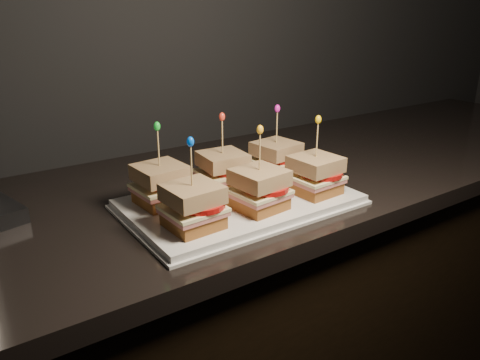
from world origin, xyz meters
TOP-DOWN VIEW (x-y plane):
  - cabinet at (0.55, 1.69)m, footprint 2.46×0.60m
  - granite_slab at (0.55, 1.69)m, footprint 2.50×0.64m
  - platter at (0.40, 1.56)m, footprint 0.44×0.27m
  - platter_rim at (0.40, 1.56)m, footprint 0.45×0.28m
  - sandwich_0_bread_bot at (0.26, 1.62)m, footprint 0.09×0.09m
  - sandwich_0_ham at (0.26, 1.62)m, footprint 0.10×0.10m
  - sandwich_0_cheese at (0.26, 1.62)m, footprint 0.10×0.10m
  - sandwich_0_tomato at (0.27, 1.61)m, footprint 0.08×0.08m
  - sandwich_0_bread_top at (0.26, 1.62)m, footprint 0.09×0.09m
  - sandwich_0_pick at (0.26, 1.62)m, footprint 0.00×0.00m
  - sandwich_0_frill at (0.26, 1.62)m, footprint 0.01×0.01m
  - sandwich_1_bread_bot at (0.40, 1.62)m, footprint 0.09×0.09m
  - sandwich_1_ham at (0.40, 1.62)m, footprint 0.10×0.10m
  - sandwich_1_cheese at (0.40, 1.62)m, footprint 0.10×0.10m
  - sandwich_1_tomato at (0.41, 1.61)m, footprint 0.08×0.08m
  - sandwich_1_bread_top at (0.40, 1.62)m, footprint 0.09×0.09m
  - sandwich_1_pick at (0.40, 1.62)m, footprint 0.00×0.00m
  - sandwich_1_frill at (0.40, 1.62)m, footprint 0.01×0.01m
  - sandwich_2_bread_bot at (0.53, 1.62)m, footprint 0.09×0.09m
  - sandwich_2_ham at (0.53, 1.62)m, footprint 0.10×0.10m
  - sandwich_2_cheese at (0.53, 1.62)m, footprint 0.11×0.10m
  - sandwich_2_tomato at (0.55, 1.61)m, footprint 0.08×0.08m
  - sandwich_2_bread_top at (0.53, 1.62)m, footprint 0.10×0.10m
  - sandwich_2_pick at (0.53, 1.62)m, footprint 0.00×0.00m
  - sandwich_2_frill at (0.53, 1.62)m, footprint 0.01×0.01m
  - sandwich_3_bread_bot at (0.26, 1.49)m, footprint 0.09×0.09m
  - sandwich_3_ham at (0.26, 1.49)m, footprint 0.10×0.09m
  - sandwich_3_cheese at (0.26, 1.49)m, footprint 0.10×0.10m
  - sandwich_3_tomato at (0.27, 1.49)m, footprint 0.08×0.08m
  - sandwich_3_bread_top at (0.26, 1.49)m, footprint 0.09×0.09m
  - sandwich_3_pick at (0.26, 1.49)m, footprint 0.00×0.00m
  - sandwich_3_frill at (0.26, 1.49)m, footprint 0.01×0.01m
  - sandwich_4_bread_bot at (0.40, 1.49)m, footprint 0.09×0.09m
  - sandwich_4_ham at (0.40, 1.49)m, footprint 0.10×0.10m
  - sandwich_4_cheese at (0.40, 1.49)m, footprint 0.10×0.10m
  - sandwich_4_tomato at (0.41, 1.49)m, footprint 0.08×0.08m
  - sandwich_4_bread_top at (0.40, 1.49)m, footprint 0.09×0.09m
  - sandwich_4_pick at (0.40, 1.49)m, footprint 0.00×0.00m
  - sandwich_4_frill at (0.40, 1.49)m, footprint 0.01×0.01m
  - sandwich_5_bread_bot at (0.53, 1.49)m, footprint 0.09×0.09m
  - sandwich_5_ham at (0.53, 1.49)m, footprint 0.10×0.10m
  - sandwich_5_cheese at (0.53, 1.49)m, footprint 0.10×0.10m
  - sandwich_5_tomato at (0.55, 1.49)m, footprint 0.08×0.08m
  - sandwich_5_bread_top at (0.53, 1.49)m, footprint 0.09×0.09m
  - sandwich_5_pick at (0.53, 1.49)m, footprint 0.00×0.00m
  - sandwich_5_frill at (0.53, 1.49)m, footprint 0.01×0.01m

SIDE VIEW (x-z plane):
  - cabinet at x=0.55m, z-range 0.00..0.83m
  - granite_slab at x=0.55m, z-range 0.83..0.87m
  - platter_rim at x=0.40m, z-range 0.87..0.88m
  - platter at x=0.40m, z-range 0.87..0.89m
  - sandwich_0_bread_bot at x=0.26m, z-range 0.89..0.91m
  - sandwich_1_bread_bot at x=0.40m, z-range 0.89..0.91m
  - sandwich_2_bread_bot at x=0.53m, z-range 0.89..0.91m
  - sandwich_3_bread_bot at x=0.26m, z-range 0.89..0.91m
  - sandwich_4_bread_bot at x=0.40m, z-range 0.89..0.91m
  - sandwich_5_bread_bot at x=0.53m, z-range 0.89..0.91m
  - sandwich_0_ham at x=0.26m, z-range 0.91..0.92m
  - sandwich_1_ham at x=0.40m, z-range 0.91..0.92m
  - sandwich_2_ham at x=0.53m, z-range 0.91..0.92m
  - sandwich_3_ham at x=0.26m, z-range 0.91..0.92m
  - sandwich_4_ham at x=0.40m, z-range 0.91..0.92m
  - sandwich_5_ham at x=0.53m, z-range 0.91..0.92m
  - sandwich_0_cheese at x=0.26m, z-range 0.92..0.93m
  - sandwich_1_cheese at x=0.40m, z-range 0.92..0.93m
  - sandwich_2_cheese at x=0.53m, z-range 0.92..0.93m
  - sandwich_3_cheese at x=0.26m, z-range 0.92..0.93m
  - sandwich_4_cheese at x=0.40m, z-range 0.92..0.93m
  - sandwich_5_cheese at x=0.53m, z-range 0.92..0.93m
  - sandwich_0_tomato at x=0.27m, z-range 0.93..0.94m
  - sandwich_1_tomato at x=0.41m, z-range 0.93..0.94m
  - sandwich_2_tomato at x=0.55m, z-range 0.93..0.94m
  - sandwich_3_tomato at x=0.27m, z-range 0.93..0.94m
  - sandwich_4_tomato at x=0.41m, z-range 0.93..0.94m
  - sandwich_5_tomato at x=0.55m, z-range 0.93..0.94m
  - sandwich_0_bread_top at x=0.26m, z-range 0.94..0.97m
  - sandwich_1_bread_top at x=0.40m, z-range 0.94..0.97m
  - sandwich_2_bread_top at x=0.53m, z-range 0.94..0.97m
  - sandwich_3_bread_top at x=0.26m, z-range 0.94..0.97m
  - sandwich_4_bread_top at x=0.40m, z-range 0.94..0.97m
  - sandwich_5_bread_top at x=0.53m, z-range 0.94..0.97m
  - sandwich_0_pick at x=0.26m, z-range 0.95..1.04m
  - sandwich_1_pick at x=0.40m, z-range 0.95..1.04m
  - sandwich_2_pick at x=0.53m, z-range 0.95..1.04m
  - sandwich_3_pick at x=0.26m, z-range 0.95..1.04m
  - sandwich_4_pick at x=0.40m, z-range 0.95..1.04m
  - sandwich_5_pick at x=0.53m, z-range 0.95..1.04m
  - sandwich_0_frill at x=0.26m, z-range 1.03..1.05m
  - sandwich_1_frill at x=0.40m, z-range 1.03..1.05m
  - sandwich_2_frill at x=0.53m, z-range 1.03..1.05m
  - sandwich_3_frill at x=0.26m, z-range 1.03..1.05m
  - sandwich_4_frill at x=0.40m, z-range 1.03..1.05m
  - sandwich_5_frill at x=0.53m, z-range 1.03..1.05m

